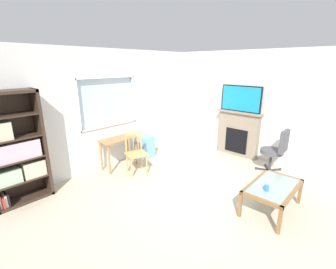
% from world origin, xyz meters
% --- Properties ---
extents(ground, '(6.17, 6.06, 0.02)m').
position_xyz_m(ground, '(0.00, 0.00, -0.01)').
color(ground, beige).
extents(wall_back_with_window, '(5.17, 0.15, 2.65)m').
position_xyz_m(wall_back_with_window, '(0.01, 2.53, 1.31)').
color(wall_back_with_window, silver).
rests_on(wall_back_with_window, ground).
extents(wall_right, '(0.12, 5.26, 2.65)m').
position_xyz_m(wall_right, '(2.64, 0.00, 1.33)').
color(wall_right, silver).
rests_on(wall_right, ground).
extents(bookshelf, '(0.90, 0.38, 1.93)m').
position_xyz_m(bookshelf, '(-2.09, 2.29, 0.90)').
color(bookshelf, '#38281E').
rests_on(bookshelf, ground).
extents(desk_under_window, '(0.85, 0.41, 0.70)m').
position_xyz_m(desk_under_window, '(-0.08, 2.18, 0.57)').
color(desk_under_window, '#A37547').
rests_on(desk_under_window, ground).
extents(wooden_chair, '(0.54, 0.52, 0.90)m').
position_xyz_m(wooden_chair, '(-0.01, 1.66, 0.46)').
color(wooden_chair, tan).
rests_on(wooden_chair, ground).
extents(plastic_drawer_unit, '(0.35, 0.40, 0.55)m').
position_xyz_m(plastic_drawer_unit, '(0.77, 2.23, 0.28)').
color(plastic_drawer_unit, '#72ADDB').
rests_on(plastic_drawer_unit, ground).
extents(fireplace, '(0.26, 1.15, 1.17)m').
position_xyz_m(fireplace, '(2.49, 0.52, 0.59)').
color(fireplace, gray).
rests_on(fireplace, ground).
extents(tv, '(0.06, 1.03, 0.64)m').
position_xyz_m(tv, '(2.47, 0.52, 1.49)').
color(tv, black).
rests_on(tv, fireplace).
extents(office_chair, '(0.56, 0.58, 1.00)m').
position_xyz_m(office_chair, '(2.03, -0.59, 0.55)').
color(office_chair, '#4C4C51').
rests_on(office_chair, ground).
extents(coffee_table, '(1.09, 0.64, 0.44)m').
position_xyz_m(coffee_table, '(0.58, -1.05, 0.38)').
color(coffee_table, '#8C9E99').
rests_on(coffee_table, ground).
extents(sippy_cup, '(0.07, 0.07, 0.09)m').
position_xyz_m(sippy_cup, '(0.35, -1.02, 0.49)').
color(sippy_cup, '#337FD6').
rests_on(sippy_cup, coffee_table).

